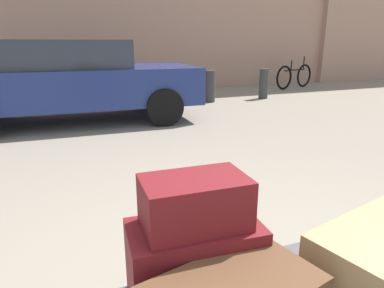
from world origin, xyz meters
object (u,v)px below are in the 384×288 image
object	(u,v)px
bollard_kerb_near	(210,86)
bicycle_leaning	(294,76)
duffel_bag_tan_front_right	(383,264)
parked_car	(69,79)
duffel_bag_maroon_stacked_top	(195,262)
duffel_bag_maroon_topmost_pile	(195,202)
bollard_kerb_mid	(264,84)

from	to	relation	value
bollard_kerb_near	bicycle_leaning	bearing A→B (deg)	21.87
duffel_bag_tan_front_right	parked_car	xyz separation A→B (m)	(-0.94, 5.60, 0.26)
duffel_bag_maroon_stacked_top	bollard_kerb_near	distance (m)	6.99
duffel_bag_tan_front_right	duffel_bag_maroon_topmost_pile	xyz separation A→B (m)	(-0.72, 0.29, 0.28)
duffel_bag_maroon_topmost_pile	bollard_kerb_mid	xyz separation A→B (m)	(4.46, 6.32, -0.40)
bicycle_leaning	bollard_kerb_mid	bearing A→B (deg)	-145.24
duffel_bag_maroon_stacked_top	bollard_kerb_near	size ratio (longest dim) A/B	0.71
bollard_kerb_near	duffel_bag_maroon_stacked_top	bearing A→B (deg)	-115.15
bollard_kerb_mid	duffel_bag_maroon_topmost_pile	bearing A→B (deg)	-125.21
parked_car	duffel_bag_maroon_stacked_top	bearing A→B (deg)	-87.63
bollard_kerb_mid	duffel_bag_tan_front_right	bearing A→B (deg)	-119.52
bollard_kerb_mid	duffel_bag_maroon_stacked_top	bearing A→B (deg)	-125.21
duffel_bag_maroon_topmost_pile	bollard_kerb_near	bearing A→B (deg)	67.30
parked_car	bicycle_leaning	world-z (taller)	parked_car
duffel_bag_maroon_stacked_top	bollard_kerb_mid	xyz separation A→B (m)	(4.46, 6.32, -0.13)
duffel_bag_maroon_stacked_top	duffel_bag_maroon_topmost_pile	size ratio (longest dim) A/B	1.30
duffel_bag_maroon_topmost_pile	bollard_kerb_near	world-z (taller)	duffel_bag_maroon_topmost_pile
bollard_kerb_near	bollard_kerb_mid	size ratio (longest dim) A/B	1.00
duffel_bag_maroon_stacked_top	bollard_kerb_mid	size ratio (longest dim) A/B	0.71
parked_car	bollard_kerb_mid	xyz separation A→B (m)	(4.68, 1.01, -0.39)
bollard_kerb_mid	bicycle_leaning	bearing A→B (deg)	34.76
duffel_bag_tan_front_right	bollard_kerb_near	bearing A→B (deg)	58.24
parked_car	bollard_kerb_mid	world-z (taller)	parked_car
duffel_bag_tan_front_right	bollard_kerb_mid	world-z (taller)	bollard_kerb_mid
duffel_bag_tan_front_right	parked_car	world-z (taller)	parked_car
parked_car	bicycle_leaning	distance (m)	7.17
duffel_bag_tan_front_right	bicycle_leaning	bearing A→B (deg)	41.24
duffel_bag_maroon_topmost_pile	bicycle_leaning	bearing A→B (deg)	52.40
duffel_bag_tan_front_right	bollard_kerb_mid	xyz separation A→B (m)	(3.74, 6.61, -0.13)
bollard_kerb_near	bollard_kerb_mid	xyz separation A→B (m)	(1.49, 0.00, 0.00)
duffel_bag_maroon_stacked_top	bollard_kerb_near	xyz separation A→B (m)	(2.97, 6.32, -0.13)
duffel_bag_maroon_topmost_pile	parked_car	world-z (taller)	parked_car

